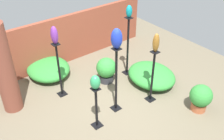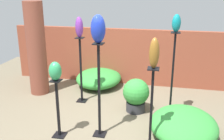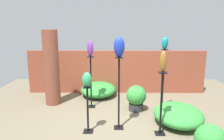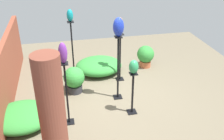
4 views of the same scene
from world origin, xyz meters
The scene contains 16 objects.
ground_plane centered at (0.00, 0.00, 0.00)m, with size 8.00×8.00×0.00m, color #6B604C.
brick_wall_back centered at (0.00, 2.31, 0.68)m, with size 5.60×0.12×1.36m, color brown.
brick_pillar centered at (-1.77, 1.29, 1.02)m, with size 0.41×0.41×2.05m, color brown.
pedestal_cobalt centered at (0.02, -0.15, 0.71)m, with size 0.20×0.20×1.54m.
pedestal_bronze centered at (0.86, -0.40, 0.59)m, with size 0.20×0.20×1.29m.
pedestal_violet centered at (-0.68, 1.04, 0.63)m, with size 0.20×0.20×1.37m.
pedestal_teal centered at (1.14, 0.78, 0.74)m, with size 0.20×0.20×1.59m.
pedestal_jade centered at (-0.61, -0.32, 0.44)m, with size 0.20×0.20×0.97m.
art_vase_cobalt centered at (0.02, -0.15, 1.75)m, with size 0.22×0.24×0.42m, color #192D9E.
art_vase_bronze centered at (0.86, -0.40, 1.50)m, with size 0.14×0.14×0.42m, color brown.
art_vase_violet centered at (-0.68, 1.04, 1.57)m, with size 0.15×0.16×0.41m, color #6B2D8C.
art_vase_teal centered at (1.14, 0.78, 1.74)m, with size 0.15×0.16×0.30m, color #0F727A.
art_vase_jade centered at (-0.61, -0.32, 1.12)m, with size 0.19×0.19×0.29m, color #2D9356.
potted_plant_back_center centered at (0.49, 0.83, 0.35)m, with size 0.51×0.51×0.66m.
foliage_bed_east centered at (1.36, 0.08, 0.21)m, with size 1.07×1.28×0.42m, color #338C38.
foliage_bed_west centered at (-0.56, 1.97, 0.20)m, with size 1.08×1.23×0.40m, color #338C38.
Camera 2 is at (1.02, -3.81, 2.36)m, focal length 42.00 mm.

